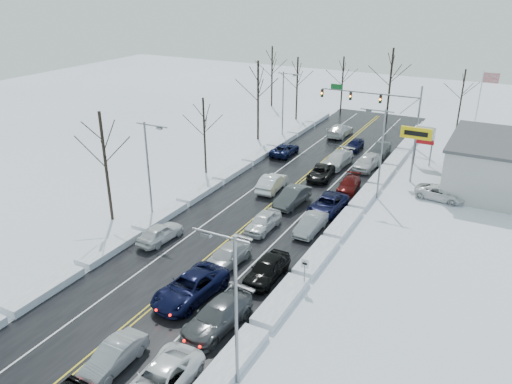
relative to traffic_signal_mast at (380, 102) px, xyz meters
The scene contains 43 objects.
ground 28.73m from the traffic_signal_mast, 97.02° to the right, with size 160.00×160.00×0.00m, color white.
road_surface 26.78m from the traffic_signal_mast, 97.55° to the right, with size 14.00×84.00×0.01m, color black.
snow_bank_left 28.77m from the traffic_signal_mast, 113.03° to the right, with size 1.64×72.00×0.58m, color white.
snow_bank_right 26.88m from the traffic_signal_mast, 80.92° to the right, with size 1.64×72.00×0.58m, color white.
traffic_signal_mast is the anchor object (origin of this frame).
tires_plus_sign 13.92m from the traffic_signal_mast, 59.54° to the right, with size 3.20×0.34×6.00m.
used_vehicles_sign 9.50m from the traffic_signal_mast, 40.34° to the right, with size 2.20×0.22×4.65m.
speed_limit_sign 36.51m from the traffic_signal_mast, 82.48° to the right, with size 0.55×0.09×2.35m.
flagpole 11.90m from the traffic_signal_mast, ahead, with size 1.87×1.20×10.00m.
streetlight_se 46.25m from the traffic_signal_mast, 83.98° to the right, with size 3.20×0.25×9.00m.
streetlight_ne 18.63m from the traffic_signal_mast, 74.91° to the right, with size 3.20×0.25×9.00m.
streetlight_sw 34.08m from the traffic_signal_mast, 110.16° to the right, with size 3.20×0.25×9.00m.
streetlight_nw 12.40m from the traffic_signal_mast, 161.23° to the right, with size 3.20×0.25×9.00m.
tree_left_b 37.16m from the traffic_signal_mast, 113.74° to the right, with size 4.00×4.00×10.00m.
tree_left_c 24.38m from the traffic_signal_mast, 124.90° to the right, with size 3.40×3.40×8.50m.
tree_left_d 15.93m from the traffic_signal_mast, 157.76° to the right, with size 4.20×4.20×10.50m.
tree_left_e 15.51m from the traffic_signal_mast, 157.13° to the left, with size 3.80×3.80×9.50m.
tree_far_a 24.63m from the traffic_signal_mast, 150.75° to the left, with size 4.00×4.00×10.00m.
tree_far_b 16.10m from the traffic_signal_mast, 125.98° to the left, with size 3.60×3.60×9.00m.
tree_far_c 11.32m from the traffic_signal_mast, 97.48° to the left, with size 4.40×4.40×11.00m.
tree_far_d 15.16m from the traffic_signal_mast, 55.64° to the left, with size 3.40×3.40×8.50m.
queued_car_1 48.57m from the traffic_signal_mast, 91.94° to the right, with size 1.55×4.44×1.46m, color gray.
queued_car_2 41.11m from the traffic_signal_mast, 92.32° to the right, with size 2.80×6.07×1.69m, color black.
queued_car_3 36.31m from the traffic_signal_mast, 92.68° to the right, with size 2.01×4.95×1.44m, color #B8B8BA.
queued_car_4 29.96m from the traffic_signal_mast, 93.69° to the right, with size 1.81×4.49×1.53m, color silver.
queued_car_5 24.11m from the traffic_signal_mast, 94.31° to the right, with size 1.75×5.02×1.65m, color #3C3F41.
queued_car_6 16.73m from the traffic_signal_mast, 96.58° to the right, with size 2.28×4.94×1.37m, color black.
queued_car_7 12.36m from the traffic_signal_mast, 98.04° to the right, with size 2.31×5.68×1.65m, color #BDBEC0.
queued_car_8 7.08m from the traffic_signal_mast, 110.83° to the right, with size 1.61×4.00×1.36m, color black.
queued_car_11 42.87m from the traffic_signal_mast, 87.80° to the right, with size 2.30×5.66×1.64m, color #47494D.
queued_car_12 36.63m from the traffic_signal_mast, 87.00° to the right, with size 1.96×4.87×1.66m, color black.
queued_car_13 28.43m from the traffic_signal_mast, 86.02° to the right, with size 1.56×4.46×1.47m, color gray.
queued_car_14 24.04m from the traffic_signal_mast, 85.57° to the right, with size 2.52×5.46×1.52m, color black.
queued_car_15 18.40m from the traffic_signal_mast, 83.62° to the right, with size 1.85×4.55×1.32m, color #470A09.
queued_car_16 11.88m from the traffic_signal_mast, 80.29° to the right, with size 2.03×5.05×1.72m, color silver.
queued_car_17 7.38m from the traffic_signal_mast, 67.15° to the right, with size 1.57×4.49×1.48m, color #3D4042.
oncoming_car_0 22.38m from the traffic_signal_mast, 103.64° to the right, with size 1.75×5.03×1.66m, color white.
oncoming_car_1 14.50m from the traffic_signal_mast, 130.21° to the right, with size 2.31×5.00×1.39m, color black.
oncoming_car_2 7.64m from the traffic_signal_mast, behind, with size 2.31×5.67×1.65m, color silver.
oncoming_car_3 36.63m from the traffic_signal_mast, 103.63° to the right, with size 1.79×4.45×1.52m, color silver.
parked_car_0 19.53m from the traffic_signal_mast, 55.29° to the right, with size 2.25×4.88×1.35m, color white.
parked_car_1 19.50m from the traffic_signal_mast, 43.42° to the right, with size 2.01×4.94×1.43m, color #414446.
parked_car_2 13.65m from the traffic_signal_mast, 23.09° to the right, with size 1.81×4.51×1.54m, color #3B3D40.
Camera 1 is at (19.12, -35.92, 20.16)m, focal length 35.00 mm.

